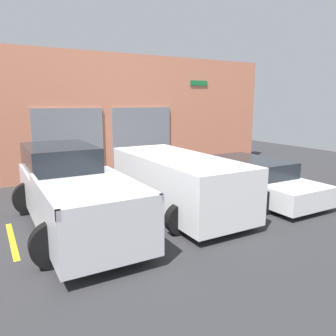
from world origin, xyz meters
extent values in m
plane|color=#2D2D30|center=(0.00, 0.00, 0.00)|extent=(28.00, 28.00, 0.00)
cube|color=#D17A5B|center=(0.00, 3.30, 2.42)|extent=(15.09, 0.60, 4.83)
cube|color=slate|center=(-1.71, 2.96, 1.37)|extent=(2.61, 0.08, 2.73)
cube|color=slate|center=(1.31, 2.96, 1.37)|extent=(2.61, 0.08, 2.73)
cube|color=#197238|center=(4.15, 2.97, 3.78)|extent=(0.90, 0.03, 0.22)
cube|color=silver|center=(-2.78, -2.06, 0.72)|extent=(1.81, 5.37, 0.96)
cube|color=#1E2328|center=(-2.78, -0.58, 1.51)|extent=(1.67, 2.41, 0.62)
cube|color=silver|center=(-3.64, -3.26, 1.29)|extent=(0.08, 2.95, 0.18)
cube|color=silver|center=(-1.91, -3.26, 1.29)|extent=(0.08, 2.95, 0.18)
cube|color=silver|center=(-2.78, -4.70, 1.29)|extent=(1.81, 0.08, 0.18)
cylinder|color=black|center=(-3.57, -0.39, 0.43)|extent=(0.87, 0.22, 0.87)
cylinder|color=black|center=(-1.98, -0.39, 0.43)|extent=(0.87, 0.22, 0.87)
cylinder|color=black|center=(-3.57, -3.72, 0.43)|extent=(0.87, 0.22, 0.87)
cylinder|color=black|center=(-1.98, -3.72, 0.43)|extent=(0.87, 0.22, 0.87)
cube|color=white|center=(2.78, -2.06, 0.43)|extent=(1.76, 4.68, 0.57)
cube|color=#1E2328|center=(2.78, -1.94, 0.95)|extent=(1.54, 2.57, 0.47)
cylinder|color=black|center=(2.01, -0.61, 0.33)|extent=(0.66, 0.22, 0.66)
cylinder|color=black|center=(3.55, -0.61, 0.33)|extent=(0.66, 0.22, 0.66)
cylinder|color=black|center=(2.01, -3.51, 0.33)|extent=(0.66, 0.22, 0.66)
cylinder|color=black|center=(3.55, -3.51, 0.33)|extent=(0.66, 0.22, 0.66)
cube|color=white|center=(0.00, -2.06, 0.85)|extent=(1.85, 4.78, 1.33)
cube|color=#1E2328|center=(0.00, 0.28, 1.27)|extent=(1.66, 0.06, 0.28)
cylinder|color=black|center=(-0.81, -0.57, 0.36)|extent=(0.71, 0.22, 0.71)
cylinder|color=black|center=(0.81, -0.57, 0.36)|extent=(0.71, 0.22, 0.71)
cylinder|color=black|center=(-0.81, -3.54, 0.36)|extent=(0.71, 0.22, 0.71)
cylinder|color=black|center=(0.81, -3.54, 0.36)|extent=(0.71, 0.22, 0.71)
cube|color=gold|center=(-4.17, -2.06, 0.00)|extent=(0.12, 2.20, 0.01)
cube|color=gold|center=(-1.39, -2.06, 0.00)|extent=(0.12, 2.20, 0.01)
cube|color=gold|center=(1.39, -2.06, 0.00)|extent=(0.12, 2.20, 0.01)
cube|color=gold|center=(4.17, -2.06, 0.00)|extent=(0.12, 2.20, 0.01)
camera|label=1|loc=(-4.49, -9.50, 2.94)|focal=35.00mm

